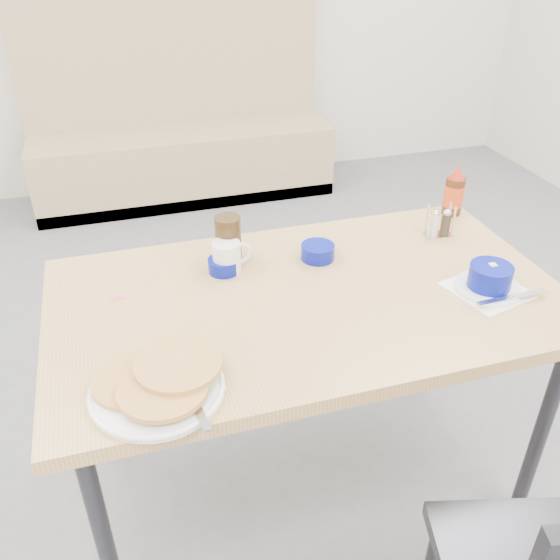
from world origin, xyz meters
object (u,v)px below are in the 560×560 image
object	(u,v)px
booth_bench	(181,142)
pancake_plate	(158,383)
creamer_bowl	(224,265)
dining_table	(308,313)
syrup_bottle	(454,193)
amber_tumbler	(228,239)
butter_bowl	(318,252)
grits_setting	(490,280)
condiment_caddy	(439,225)
coffee_mug	(228,256)

from	to	relation	value
booth_bench	pancake_plate	distance (m)	2.87
booth_bench	creamer_bowl	distance (m)	2.40
dining_table	creamer_bowl	bearing A→B (deg)	136.44
booth_bench	syrup_bottle	size ratio (longest dim) A/B	10.92
dining_table	amber_tumbler	world-z (taller)	amber_tumbler
butter_bowl	booth_bench	bearing A→B (deg)	92.20
butter_bowl	amber_tumbler	distance (m)	0.27
pancake_plate	grits_setting	bearing A→B (deg)	8.78
pancake_plate	creamer_bowl	world-z (taller)	pancake_plate
amber_tumbler	condiment_caddy	distance (m)	0.69
booth_bench	condiment_caddy	distance (m)	2.42
coffee_mug	syrup_bottle	bearing A→B (deg)	10.52
dining_table	creamer_bowl	distance (m)	0.28
coffee_mug	syrup_bottle	distance (m)	0.84
amber_tumbler	butter_bowl	bearing A→B (deg)	-13.71
grits_setting	syrup_bottle	bearing A→B (deg)	71.24
dining_table	grits_setting	world-z (taller)	grits_setting
booth_bench	condiment_caddy	world-z (taller)	booth_bench
amber_tumbler	syrup_bottle	size ratio (longest dim) A/B	0.83
pancake_plate	booth_bench	bearing A→B (deg)	81.08
dining_table	butter_bowl	world-z (taller)	butter_bowl
coffee_mug	condiment_caddy	world-z (taller)	condiment_caddy
creamer_bowl	booth_bench	bearing A→B (deg)	85.23
creamer_bowl	butter_bowl	xyz separation A→B (m)	(0.29, -0.01, 0.00)
coffee_mug	amber_tumbler	xyz separation A→B (m)	(0.01, 0.05, 0.02)
amber_tumbler	grits_setting	bearing A→B (deg)	-29.43
dining_table	pancake_plate	size ratio (longest dim) A/B	4.54
pancake_plate	butter_bowl	bearing A→B (deg)	40.09
booth_bench	creamer_bowl	bearing A→B (deg)	-94.77
dining_table	creamer_bowl	size ratio (longest dim) A/B	15.19
grits_setting	creamer_bowl	xyz separation A→B (m)	(-0.68, 0.31, -0.01)
dining_table	amber_tumbler	distance (m)	0.32
booth_bench	butter_bowl	bearing A→B (deg)	-87.80
booth_bench	dining_table	bearing A→B (deg)	-90.00
pancake_plate	amber_tumbler	xyz separation A→B (m)	(0.27, 0.51, 0.05)
dining_table	butter_bowl	size ratio (longest dim) A/B	13.82
grits_setting	amber_tumbler	world-z (taller)	amber_tumbler
dining_table	pancake_plate	xyz separation A→B (m)	(-0.44, -0.27, 0.08)
butter_bowl	amber_tumbler	size ratio (longest dim) A/B	0.70
booth_bench	pancake_plate	world-z (taller)	booth_bench
syrup_bottle	creamer_bowl	bearing A→B (deg)	-169.58
pancake_plate	syrup_bottle	bearing A→B (deg)	29.36
pancake_plate	creamer_bowl	xyz separation A→B (m)	(0.24, 0.45, -0.00)
creamer_bowl	syrup_bottle	size ratio (longest dim) A/B	0.53
coffee_mug	amber_tumbler	size ratio (longest dim) A/B	0.82
coffee_mug	butter_bowl	size ratio (longest dim) A/B	1.18
condiment_caddy	grits_setting	bearing A→B (deg)	-88.19
booth_bench	dining_table	size ratio (longest dim) A/B	1.36
pancake_plate	syrup_bottle	size ratio (longest dim) A/B	1.77
amber_tumbler	booth_bench	bearing A→B (deg)	85.80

